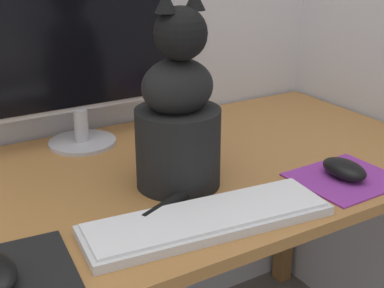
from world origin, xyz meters
TOP-DOWN VIEW (x-y plane):
  - desk at (0.00, 0.00)m, footprint 1.45×0.71m
  - monitor at (-0.07, 0.26)m, footprint 0.54×0.17m
  - keyboard at (-0.01, -0.24)m, footprint 0.48×0.19m
  - mousepad_left at (-0.37, -0.21)m, footprint 0.23×0.21m
  - mousepad_right at (0.35, -0.24)m, footprint 0.22×0.19m
  - computer_mouse_right at (0.35, -0.23)m, footprint 0.07×0.11m
  - cat at (0.03, -0.07)m, footprint 0.25×0.23m

SIDE VIEW (x-z plane):
  - desk at x=0.00m, z-range 0.27..0.99m
  - mousepad_left at x=-0.37m, z-range 0.72..0.72m
  - mousepad_right at x=0.35m, z-range 0.72..0.72m
  - keyboard at x=-0.01m, z-range 0.72..0.74m
  - computer_mouse_right at x=0.35m, z-range 0.72..0.76m
  - cat at x=0.03m, z-range 0.67..1.07m
  - monitor at x=-0.07m, z-range 0.74..1.18m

